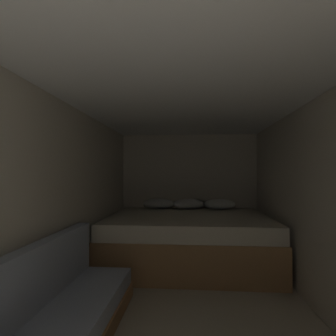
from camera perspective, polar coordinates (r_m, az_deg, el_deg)
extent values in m
plane|color=#B2A893|center=(2.81, 3.86, -29.97)|extent=(7.45, 7.45, 0.00)
cube|color=beige|center=(5.23, 4.32, -4.62)|extent=(2.60, 0.05, 2.09)
cube|color=beige|center=(2.81, -23.34, -7.42)|extent=(0.05, 5.45, 2.09)
cube|color=beige|center=(2.78, 31.37, -7.42)|extent=(0.05, 5.45, 2.09)
cube|color=white|center=(2.58, 3.78, 15.94)|extent=(2.60, 5.45, 0.05)
cube|color=#9E7247|center=(4.35, 4.23, -15.84)|extent=(2.38, 1.87, 0.52)
cube|color=beige|center=(4.27, 4.22, -11.09)|extent=(2.34, 1.83, 0.22)
ellipsoid|color=white|center=(4.99, -1.90, -7.34)|extent=(0.56, 0.32, 0.18)
ellipsoid|color=white|center=(4.98, 10.51, -7.33)|extent=(0.56, 0.32, 0.18)
ellipsoid|color=white|center=(4.96, 4.30, -7.38)|extent=(0.56, 0.32, 0.18)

